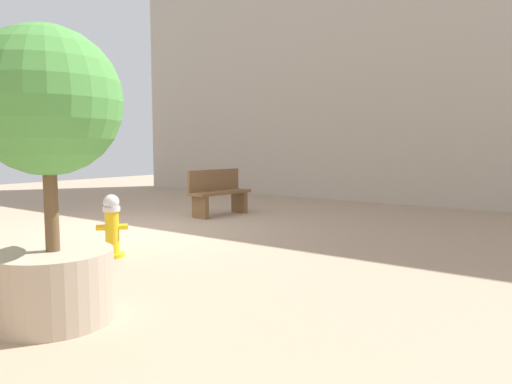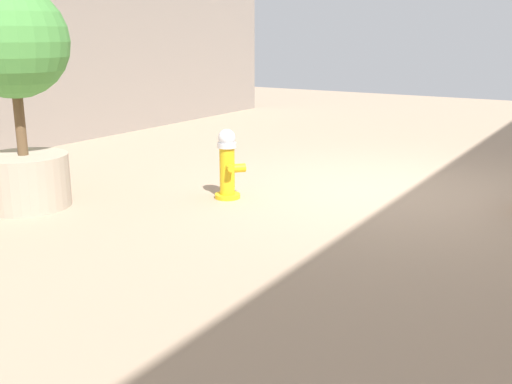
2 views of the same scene
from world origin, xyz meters
The scene contains 3 objects.
ground_plane centered at (0.00, 0.00, 0.00)m, with size 23.40×23.40×0.00m, color tan.
fire_hydrant centered at (1.59, 1.30, 0.41)m, with size 0.36×0.36×0.82m.
planter_tree centered at (3.28, 2.78, 1.43)m, with size 1.18×1.18×2.38m.
Camera 2 is at (-2.29, 6.87, 1.87)m, focal length 41.95 mm.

